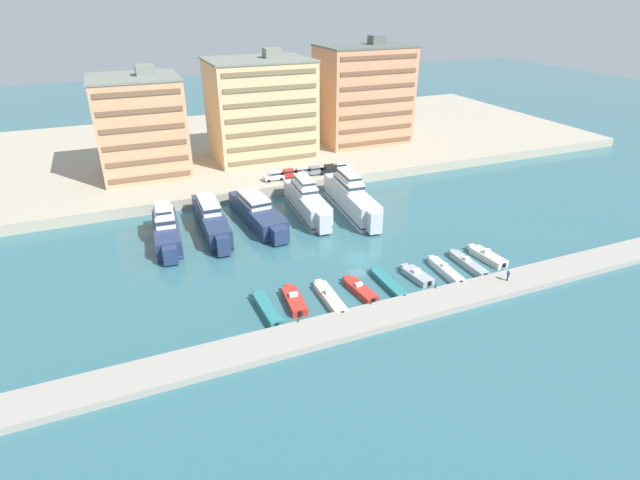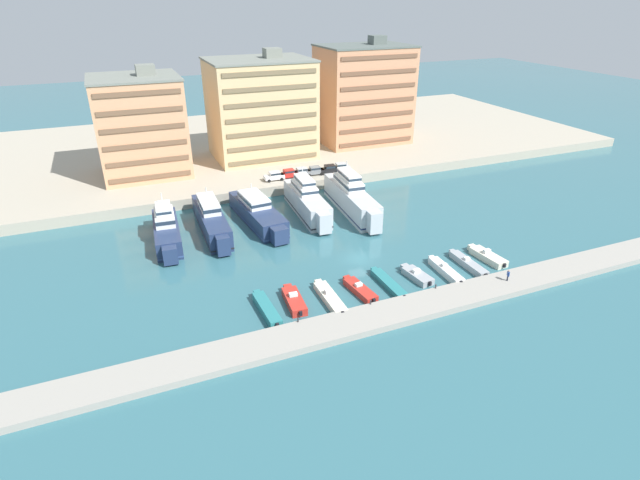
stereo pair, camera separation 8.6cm
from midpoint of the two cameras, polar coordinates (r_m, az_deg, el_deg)
name	(u,v)px [view 2 (the right image)]	position (r m, az deg, el deg)	size (l,w,h in m)	color
ground_plane	(358,259)	(76.22, 4.45, -2.15)	(400.00, 400.00, 0.00)	#336670
quay_promenade	(246,145)	(132.69, -8.43, 10.69)	(180.00, 70.00, 2.02)	#ADA38E
pier_dock	(412,308)	(64.94, 10.51, -7.68)	(120.00, 5.11, 0.86)	#9E998E
yacht_navy_far_left	(166,230)	(84.05, -17.12, 1.15)	(4.89, 17.29, 7.71)	navy
yacht_navy_left	(211,219)	(85.97, -12.29, 2.32)	(4.11, 20.62, 7.00)	navy
yacht_navy_mid_left	(258,213)	(88.05, -7.10, 3.14)	(6.00, 20.80, 6.36)	navy
yacht_silver_center_left	(307,201)	(90.60, -1.47, 4.46)	(5.03, 19.72, 8.36)	silver
yacht_silver_center	(351,197)	(91.90, 3.64, 4.89)	(5.57, 22.36, 8.91)	silver
motorboat_teal_far_left	(267,309)	(63.87, -6.09, -7.85)	(1.78, 8.41, 1.10)	teal
motorboat_red_left	(294,300)	(65.24, -2.97, -6.90)	(2.50, 7.05, 1.56)	red
motorboat_cream_mid_left	(330,298)	(65.85, 1.14, -6.59)	(1.91, 8.68, 1.48)	beige
motorboat_red_center_left	(360,289)	(67.77, 4.59, -5.65)	(2.43, 7.11, 1.31)	red
motorboat_teal_center	(388,283)	(69.66, 7.83, -4.92)	(1.62, 8.58, 0.86)	teal
motorboat_grey_center_right	(417,275)	(72.05, 11.02, -3.97)	(2.59, 6.13, 1.39)	#9EA3A8
motorboat_white_mid_right	(445,270)	(74.08, 14.16, -3.39)	(1.85, 8.15, 1.44)	white
motorboat_grey_right	(468,264)	(76.83, 16.58, -2.60)	(1.56, 8.40, 1.35)	#9EA3A8
motorboat_cream_far_right	(487,256)	(79.74, 18.59, -1.77)	(2.57, 7.36, 1.59)	beige
car_white_far_left	(274,176)	(102.55, -5.22, 7.33)	(4.10, 1.92, 1.80)	white
car_red_left	(288,173)	(103.66, -3.61, 7.60)	(4.10, 1.92, 1.80)	red
car_silver_mid_left	(301,172)	(104.68, -2.13, 7.82)	(4.16, 2.05, 1.80)	#B7BCC1
car_grey_center_left	(314,170)	(105.35, -0.62, 7.96)	(4.18, 2.09, 1.80)	slate
car_black_center	(329,169)	(106.35, 1.10, 8.14)	(4.23, 2.20, 1.80)	black
car_silver_center_right	(340,167)	(107.68, 2.38, 8.36)	(4.24, 2.21, 1.80)	#B7BCC1
apartment_block_far_left	(141,126)	(110.63, -19.80, 12.17)	(17.28, 16.69, 21.76)	tan
apartment_block_left	(261,109)	(117.10, -6.78, 14.68)	(22.36, 17.40, 23.60)	#E0BC84
apartment_block_mid_left	(363,95)	(129.26, 5.01, 16.23)	(21.80, 15.37, 25.24)	tan
pedestrian_near_edge	(508,274)	(72.97, 20.74, -3.71)	(0.36, 0.60, 1.63)	#282D3D
bollard_west	(298,320)	(60.61, -2.48, -9.07)	(0.20, 0.20, 0.61)	#2D2D33
bollard_west_mid	(371,302)	(64.01, 5.85, -7.06)	(0.20, 0.20, 0.61)	#2D2D33
bollard_east_mid	(436,286)	(68.67, 13.13, -5.16)	(0.20, 0.20, 0.61)	#2D2D33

